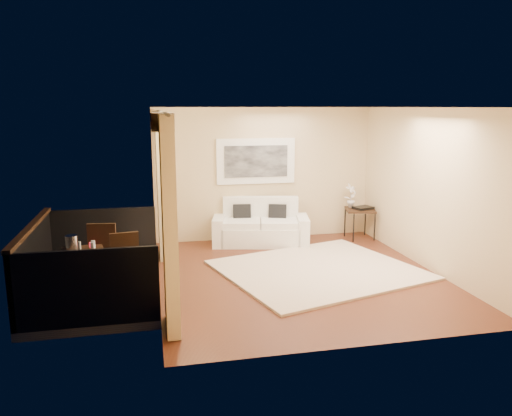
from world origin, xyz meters
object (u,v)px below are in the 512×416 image
object	(u,v)px
balcony_chair_far	(104,248)
ice_bucket	(72,242)
sofa	(261,227)
bistro_table	(84,256)
balcony_chair_near	(126,261)
side_table	(360,212)
orchid	(351,196)

from	to	relation	value
balcony_chair_far	ice_bucket	size ratio (longest dim) A/B	4.92
sofa	bistro_table	distance (m)	3.83
balcony_chair_near	balcony_chair_far	bearing A→B (deg)	111.01
bistro_table	balcony_chair_far	xyz separation A→B (m)	(0.25, 0.40, -0.01)
balcony_chair_far	ice_bucket	world-z (taller)	balcony_chair_far
sofa	bistro_table	bearing A→B (deg)	-133.03
side_table	balcony_chair_far	xyz separation A→B (m)	(-4.98, -1.71, -0.00)
balcony_chair_near	ice_bucket	bearing A→B (deg)	146.83
bistro_table	ice_bucket	size ratio (longest dim) A/B	3.34
orchid	ice_bucket	xyz separation A→B (m)	(-5.25, -2.15, -0.12)
sofa	bistro_table	xyz separation A→B (m)	(-3.13, -2.19, 0.26)
sofa	ice_bucket	size ratio (longest dim) A/B	10.08
side_table	bistro_table	bearing A→B (deg)	-158.09
bistro_table	ice_bucket	distance (m)	0.28
balcony_chair_far	ice_bucket	distance (m)	0.54
bistro_table	ice_bucket	xyz separation A→B (m)	(-0.17, 0.12, 0.18)
sofa	orchid	bearing A→B (deg)	14.44
orchid	ice_bucket	size ratio (longest dim) A/B	2.54
orchid	bistro_table	size ratio (longest dim) A/B	0.76
sofa	balcony_chair_near	world-z (taller)	balcony_chair_near
side_table	balcony_chair_near	size ratio (longest dim) A/B	0.75
bistro_table	balcony_chair_near	world-z (taller)	balcony_chair_near
ice_bucket	balcony_chair_near	bearing A→B (deg)	-25.40
balcony_chair_far	side_table	bearing A→B (deg)	-154.64
bistro_table	balcony_chair_far	bearing A→B (deg)	58.23
sofa	ice_bucket	distance (m)	3.92
balcony_chair_far	bistro_table	bearing A→B (deg)	64.70
balcony_chair_near	ice_bucket	size ratio (longest dim) A/B	4.70
side_table	bistro_table	distance (m)	5.64
orchid	balcony_chair_near	xyz separation A→B (m)	(-4.48, -2.52, -0.34)
sofa	balcony_chair_near	bearing A→B (deg)	-124.13
bistro_table	balcony_chair_near	bearing A→B (deg)	-22.18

